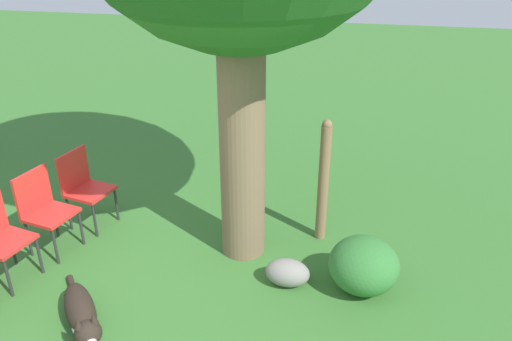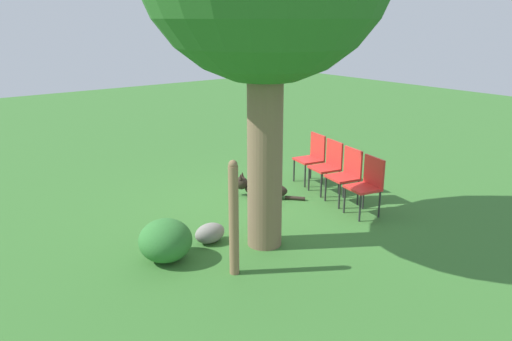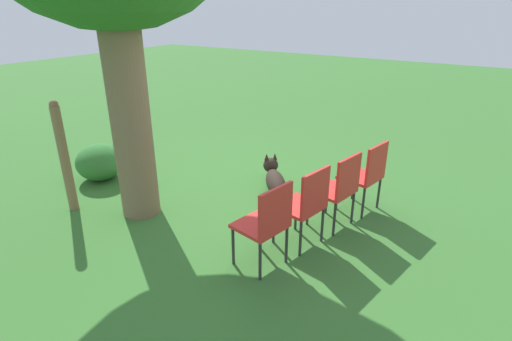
{
  "view_description": "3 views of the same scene",
  "coord_description": "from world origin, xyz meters",
  "views": [
    {
      "loc": [
        1.6,
        -3.49,
        3.12
      ],
      "look_at": [
        0.65,
        0.87,
        0.92
      ],
      "focal_mm": 35.0,
      "sensor_mm": 36.0,
      "label": 1
    },
    {
      "loc": [
        4.31,
        5.53,
        2.88
      ],
      "look_at": [
        0.66,
        0.8,
        1.04
      ],
      "focal_mm": 35.0,
      "sensor_mm": 36.0,
      "label": 2
    },
    {
      "loc": [
        -3.02,
        3.72,
        2.4
      ],
      "look_at": [
        -0.78,
        0.21,
        0.64
      ],
      "focal_mm": 28.0,
      "sensor_mm": 36.0,
      "label": 3
    }
  ],
  "objects": [
    {
      "name": "dog",
      "position": [
        -0.54,
        -0.63,
        0.15
      ],
      "size": [
        0.87,
        1.0,
        0.41
      ],
      "rotation": [
        0.0,
        0.0,
        5.41
      ],
      "color": "#2D231C",
      "rests_on": "ground_plane"
    },
    {
      "name": "red_chair_0",
      "position": [
        -1.78,
        -0.69,
        0.51
      ],
      "size": [
        0.5,
        0.51,
        0.89
      ],
      "rotation": [
        0.0,
        0.0,
        -0.19
      ],
      "color": "red",
      "rests_on": "ground_plane"
    },
    {
      "name": "fence_post",
      "position": [
        1.3,
        1.21,
        0.7
      ],
      "size": [
        0.11,
        0.11,
        1.39
      ],
      "color": "#846647",
      "rests_on": "ground_plane"
    },
    {
      "name": "ground_plane",
      "position": [
        0.0,
        0.0,
        0.0
      ],
      "size": [
        30.0,
        30.0,
        0.0
      ],
      "primitive_type": "plane",
      "color": "#38702D"
    },
    {
      "name": "red_chair_3",
      "position": [
        -1.35,
        0.93,
        0.51
      ],
      "size": [
        0.5,
        0.51,
        0.89
      ],
      "rotation": [
        0.0,
        0.0,
        -0.19
      ],
      "color": "red",
      "rests_on": "ground_plane"
    },
    {
      "name": "low_shrub",
      "position": [
        1.77,
        0.43,
        0.26
      ],
      "size": [
        0.66,
        0.66,
        0.53
      ],
      "color": "#337533",
      "rests_on": "ground_plane"
    },
    {
      "name": "garden_rock",
      "position": [
        1.07,
        0.33,
        0.13
      ],
      "size": [
        0.43,
        0.28,
        0.27
      ],
      "color": "gray",
      "rests_on": "ground_plane"
    },
    {
      "name": "red_chair_2",
      "position": [
        -1.49,
        0.39,
        0.51
      ],
      "size": [
        0.5,
        0.51,
        0.89
      ],
      "rotation": [
        0.0,
        0.0,
        -0.19
      ],
      "color": "red",
      "rests_on": "ground_plane"
    },
    {
      "name": "red_chair_1",
      "position": [
        -1.63,
        -0.15,
        0.51
      ],
      "size": [
        0.5,
        0.51,
        0.89
      ],
      "rotation": [
        0.0,
        0.0,
        -0.19
      ],
      "color": "red",
      "rests_on": "ground_plane"
    }
  ]
}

